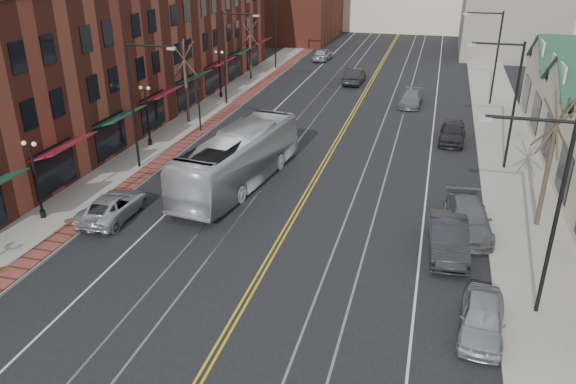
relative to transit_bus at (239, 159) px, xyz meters
The scene contains 30 objects.
ground 15.89m from the transit_bus, 74.26° to the right, with size 160.00×160.00×0.00m, color black.
sidewalk_left 9.22m from the transit_bus, 148.13° to the left, with size 4.00×120.00×0.15m, color gray.
sidewalk_right 17.05m from the transit_bus, 16.41° to the left, with size 4.00×120.00×0.15m, color gray.
building_left 19.24m from the transit_bus, 141.28° to the left, with size 10.00×50.00×11.00m, color maroon.
backdrop_mid 69.98m from the transit_bus, 86.49° to the left, with size 22.00×14.00×9.00m, color beige.
backdrop_right 53.54m from the transit_bus, 68.83° to the left, with size 12.00×16.00×11.00m, color slate.
streetlight_l_1 7.58m from the transit_bus, behind, with size 3.33×0.25×8.00m.
streetlight_l_2 18.41m from the transit_bus, 111.93° to the left, with size 3.33×0.25×8.00m.
streetlight_l_3 33.65m from the transit_bus, 101.65° to the left, with size 3.33×0.25×8.00m.
streetlight_r_0 18.19m from the transit_bus, 30.98° to the right, with size 3.33×0.25×8.00m.
streetlight_r_1 17.10m from the transit_bus, 23.90° to the left, with size 3.33×0.25×8.00m.
streetlight_r_2 27.67m from the transit_bus, 56.08° to the left, with size 3.33×0.25×8.00m.
lamppost_l_1 11.17m from the transit_bus, 139.76° to the right, with size 0.84×0.28×4.27m.
lamppost_l_2 9.79m from the transit_bus, 150.61° to the left, with size 0.84×0.28×4.27m.
lamppost_l_3 20.64m from the transit_bus, 114.37° to the left, with size 0.84×0.28×4.27m.
tree_left_near 13.69m from the transit_bus, 127.27° to the left, with size 1.78×1.37×6.48m.
tree_left_far 28.07m from the transit_bus, 107.04° to the left, with size 1.66×1.28×6.02m.
tree_right_mid 16.96m from the transit_bus, ahead, with size 1.90×1.46×6.93m.
manhole_mid 14.11m from the transit_bus, 119.53° to the right, with size 0.60×0.60×0.02m, color #592D19.
manhole_far 10.10m from the transit_bus, 133.82° to the right, with size 0.60×0.60×0.02m, color #592D19.
traffic_signal 10.85m from the transit_bus, 125.68° to the left, with size 0.18×0.15×3.80m.
transit_bus is the anchor object (origin of this frame).
parked_suv 7.86m from the transit_bus, 130.05° to the right, with size 2.21×4.80×1.33m, color #B5B9BD.
parked_car_a 17.54m from the transit_bus, 39.14° to the right, with size 1.62×4.02×1.37m, color #9DA1A4.
parked_car_b 13.39m from the transit_bus, 22.95° to the right, with size 1.69×4.86×1.60m, color black.
parked_car_c 13.55m from the transit_bus, 11.68° to the right, with size 2.12×5.23×1.52m, color slate.
parked_car_d 16.99m from the transit_bus, 42.61° to the left, with size 1.79×4.46×1.52m, color #232127.
distant_car_left 28.06m from the transit_bus, 84.57° to the left, with size 1.70×4.89×1.61m, color black.
distant_car_right 22.68m from the transit_bus, 66.87° to the left, with size 1.81×4.45×1.29m, color slate.
distant_car_far 39.17m from the transit_bus, 94.38° to the left, with size 1.76×4.37×1.49m, color #A0A4A7.
Camera 1 is at (6.72, -14.40, 13.67)m, focal length 35.00 mm.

